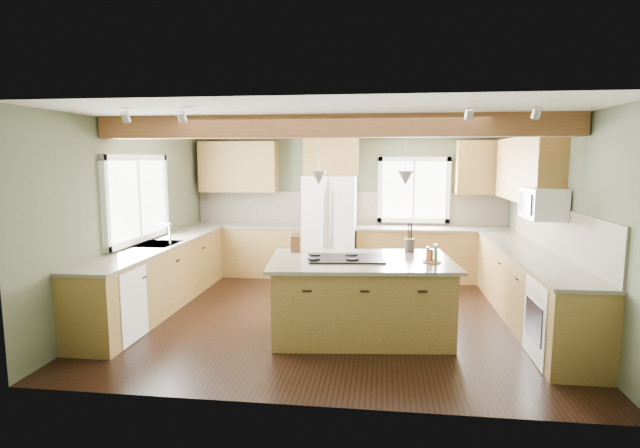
# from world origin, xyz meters

# --- Properties ---
(floor) EXTENTS (5.60, 5.60, 0.00)m
(floor) POSITION_xyz_m (0.00, 0.00, 0.00)
(floor) COLOR black
(floor) RESTS_ON ground
(ceiling) EXTENTS (5.60, 5.60, 0.00)m
(ceiling) POSITION_xyz_m (0.00, 0.00, 2.60)
(ceiling) COLOR silver
(ceiling) RESTS_ON wall_back
(wall_back) EXTENTS (5.60, 0.00, 5.60)m
(wall_back) POSITION_xyz_m (0.00, 2.50, 1.30)
(wall_back) COLOR #4D553C
(wall_back) RESTS_ON ground
(wall_left) EXTENTS (0.00, 5.00, 5.00)m
(wall_left) POSITION_xyz_m (-2.80, 0.00, 1.30)
(wall_left) COLOR #4D553C
(wall_left) RESTS_ON ground
(wall_right) EXTENTS (0.00, 5.00, 5.00)m
(wall_right) POSITION_xyz_m (2.80, 0.00, 1.30)
(wall_right) COLOR #4D553C
(wall_right) RESTS_ON ground
(ceiling_beam) EXTENTS (5.55, 0.26, 0.26)m
(ceiling_beam) POSITION_xyz_m (0.00, -0.68, 2.47)
(ceiling_beam) COLOR #5A2D19
(ceiling_beam) RESTS_ON ceiling
(soffit_trim) EXTENTS (5.55, 0.20, 0.10)m
(soffit_trim) POSITION_xyz_m (0.00, 2.40, 2.54)
(soffit_trim) COLOR #5A2D19
(soffit_trim) RESTS_ON ceiling
(backsplash_back) EXTENTS (5.58, 0.03, 0.58)m
(backsplash_back) POSITION_xyz_m (0.00, 2.48, 1.21)
(backsplash_back) COLOR brown
(backsplash_back) RESTS_ON wall_back
(backsplash_right) EXTENTS (0.03, 3.70, 0.58)m
(backsplash_right) POSITION_xyz_m (2.78, 0.05, 1.21)
(backsplash_right) COLOR brown
(backsplash_right) RESTS_ON wall_right
(base_cab_back_left) EXTENTS (2.02, 0.60, 0.88)m
(base_cab_back_left) POSITION_xyz_m (-1.79, 2.20, 0.44)
(base_cab_back_left) COLOR brown
(base_cab_back_left) RESTS_ON floor
(counter_back_left) EXTENTS (2.06, 0.64, 0.04)m
(counter_back_left) POSITION_xyz_m (-1.79, 2.20, 0.90)
(counter_back_left) COLOR brown
(counter_back_left) RESTS_ON base_cab_back_left
(base_cab_back_right) EXTENTS (2.62, 0.60, 0.88)m
(base_cab_back_right) POSITION_xyz_m (1.49, 2.20, 0.44)
(base_cab_back_right) COLOR brown
(base_cab_back_right) RESTS_ON floor
(counter_back_right) EXTENTS (2.66, 0.64, 0.04)m
(counter_back_right) POSITION_xyz_m (1.49, 2.20, 0.90)
(counter_back_right) COLOR brown
(counter_back_right) RESTS_ON base_cab_back_right
(base_cab_left) EXTENTS (0.60, 3.70, 0.88)m
(base_cab_left) POSITION_xyz_m (-2.50, 0.05, 0.44)
(base_cab_left) COLOR brown
(base_cab_left) RESTS_ON floor
(counter_left) EXTENTS (0.64, 3.74, 0.04)m
(counter_left) POSITION_xyz_m (-2.50, 0.05, 0.90)
(counter_left) COLOR brown
(counter_left) RESTS_ON base_cab_left
(base_cab_right) EXTENTS (0.60, 3.70, 0.88)m
(base_cab_right) POSITION_xyz_m (2.50, 0.05, 0.44)
(base_cab_right) COLOR brown
(base_cab_right) RESTS_ON floor
(counter_right) EXTENTS (0.64, 3.74, 0.04)m
(counter_right) POSITION_xyz_m (2.50, 0.05, 0.90)
(counter_right) COLOR brown
(counter_right) RESTS_ON base_cab_right
(upper_cab_back_left) EXTENTS (1.40, 0.35, 0.90)m
(upper_cab_back_left) POSITION_xyz_m (-1.99, 2.33, 1.95)
(upper_cab_back_left) COLOR brown
(upper_cab_back_left) RESTS_ON wall_back
(upper_cab_over_fridge) EXTENTS (0.96, 0.35, 0.70)m
(upper_cab_over_fridge) POSITION_xyz_m (-0.30, 2.33, 2.15)
(upper_cab_over_fridge) COLOR brown
(upper_cab_over_fridge) RESTS_ON wall_back
(upper_cab_right) EXTENTS (0.35, 2.20, 0.90)m
(upper_cab_right) POSITION_xyz_m (2.62, 0.90, 1.95)
(upper_cab_right) COLOR brown
(upper_cab_right) RESTS_ON wall_right
(upper_cab_back_corner) EXTENTS (0.90, 0.35, 0.90)m
(upper_cab_back_corner) POSITION_xyz_m (2.30, 2.33, 1.95)
(upper_cab_back_corner) COLOR brown
(upper_cab_back_corner) RESTS_ON wall_back
(window_left) EXTENTS (0.04, 1.60, 1.05)m
(window_left) POSITION_xyz_m (-2.78, 0.05, 1.55)
(window_left) COLOR white
(window_left) RESTS_ON wall_left
(window_back) EXTENTS (1.10, 0.04, 1.00)m
(window_back) POSITION_xyz_m (1.15, 2.48, 1.55)
(window_back) COLOR white
(window_back) RESTS_ON wall_back
(sink) EXTENTS (0.50, 0.65, 0.03)m
(sink) POSITION_xyz_m (-2.50, 0.05, 0.91)
(sink) COLOR #262628
(sink) RESTS_ON counter_left
(faucet) EXTENTS (0.02, 0.02, 0.28)m
(faucet) POSITION_xyz_m (-2.32, 0.05, 1.05)
(faucet) COLOR #B2B2B7
(faucet) RESTS_ON sink
(dishwasher) EXTENTS (0.60, 0.60, 0.84)m
(dishwasher) POSITION_xyz_m (-2.49, -1.25, 0.43)
(dishwasher) COLOR white
(dishwasher) RESTS_ON floor
(oven) EXTENTS (0.60, 0.72, 0.84)m
(oven) POSITION_xyz_m (2.49, -1.25, 0.43)
(oven) COLOR white
(oven) RESTS_ON floor
(microwave) EXTENTS (0.40, 0.70, 0.38)m
(microwave) POSITION_xyz_m (2.58, -0.05, 1.55)
(microwave) COLOR white
(microwave) RESTS_ON wall_right
(pendant_left) EXTENTS (0.18, 0.18, 0.16)m
(pendant_left) POSITION_xyz_m (-0.13, -0.74, 1.88)
(pendant_left) COLOR #B2B2B7
(pendant_left) RESTS_ON ceiling
(pendant_right) EXTENTS (0.18, 0.18, 0.16)m
(pendant_right) POSITION_xyz_m (0.87, -0.63, 1.88)
(pendant_right) COLOR #B2B2B7
(pendant_right) RESTS_ON ceiling
(refrigerator) EXTENTS (0.90, 0.74, 1.80)m
(refrigerator) POSITION_xyz_m (-0.30, 2.12, 0.90)
(refrigerator) COLOR white
(refrigerator) RESTS_ON floor
(island) EXTENTS (2.13, 1.44, 0.88)m
(island) POSITION_xyz_m (0.37, -0.68, 0.44)
(island) COLOR olive
(island) RESTS_ON floor
(island_top) EXTENTS (2.28, 1.59, 0.04)m
(island_top) POSITION_xyz_m (0.37, -0.68, 0.90)
(island_top) COLOR brown
(island_top) RESTS_ON island
(cooktop) EXTENTS (0.93, 0.67, 0.02)m
(cooktop) POSITION_xyz_m (0.20, -0.70, 0.93)
(cooktop) COLOR black
(cooktop) RESTS_ON island_top
(knife_block) EXTENTS (0.12, 0.09, 0.21)m
(knife_block) POSITION_xyz_m (-0.47, -0.32, 1.02)
(knife_block) COLOR brown
(knife_block) RESTS_ON island_top
(utensil_crock) EXTENTS (0.14, 0.14, 0.17)m
(utensil_crock) POSITION_xyz_m (0.96, -0.14, 1.01)
(utensil_crock) COLOR #3E3531
(utensil_crock) RESTS_ON island_top
(bottle_tray) EXTENTS (0.29, 0.29, 0.20)m
(bottle_tray) POSITION_xyz_m (1.18, -0.77, 1.02)
(bottle_tray) COLOR brown
(bottle_tray) RESTS_ON island_top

